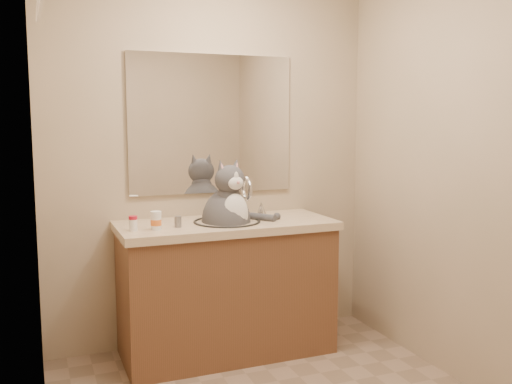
# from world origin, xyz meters

# --- Properties ---
(room) EXTENTS (2.22, 2.52, 2.42)m
(room) POSITION_xyz_m (0.00, 0.00, 1.20)
(room) COLOR gray
(room) RESTS_ON ground
(vanity) EXTENTS (1.34, 0.59, 1.12)m
(vanity) POSITION_xyz_m (0.00, 0.96, 0.44)
(vanity) COLOR brown
(vanity) RESTS_ON ground
(mirror) EXTENTS (1.10, 0.02, 0.90)m
(mirror) POSITION_xyz_m (0.00, 1.24, 1.45)
(mirror) COLOR white
(mirror) RESTS_ON room
(shower_curtain) EXTENTS (0.02, 1.30, 1.93)m
(shower_curtain) POSITION_xyz_m (-1.05, 0.10, 1.03)
(shower_curtain) COLOR beige
(shower_curtain) RESTS_ON ground
(cat) EXTENTS (0.48, 0.39, 0.60)m
(cat) POSITION_xyz_m (0.01, 0.95, 0.88)
(cat) COLOR #414145
(cat) RESTS_ON vanity
(pill_bottle_redcap) EXTENTS (0.05, 0.05, 0.09)m
(pill_bottle_redcap) POSITION_xyz_m (-0.59, 0.88, 0.89)
(pill_bottle_redcap) COLOR white
(pill_bottle_redcap) RESTS_ON vanity
(pill_bottle_orange) EXTENTS (0.07, 0.07, 0.11)m
(pill_bottle_orange) POSITION_xyz_m (-0.46, 0.86, 0.90)
(pill_bottle_orange) COLOR white
(pill_bottle_orange) RESTS_ON vanity
(grey_canister) EXTENTS (0.05, 0.05, 0.07)m
(grey_canister) POSITION_xyz_m (-0.32, 0.89, 0.88)
(grey_canister) COLOR slate
(grey_canister) RESTS_ON vanity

